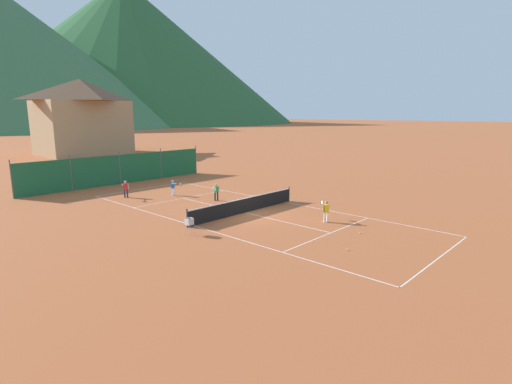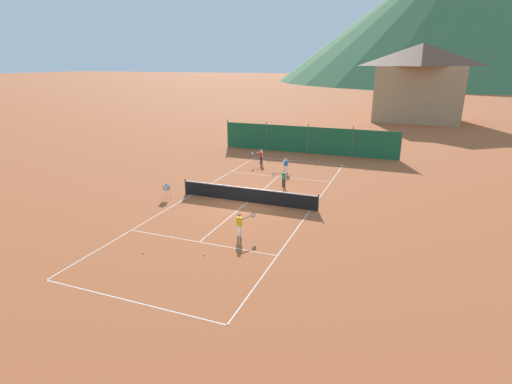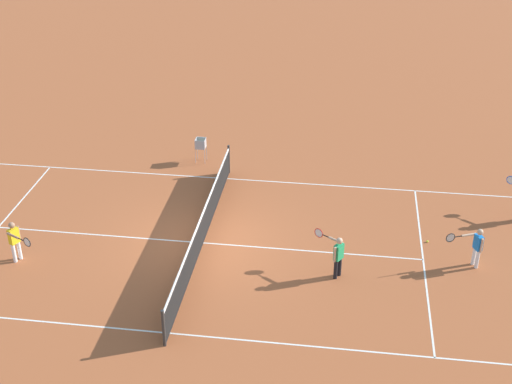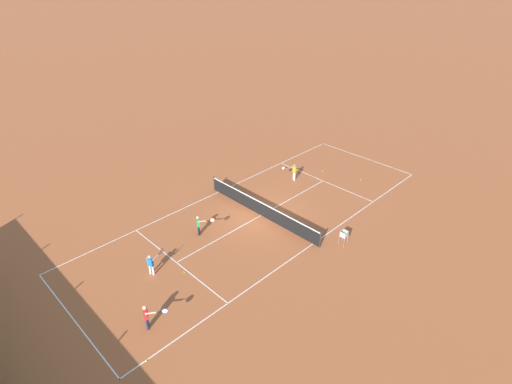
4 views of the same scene
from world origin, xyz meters
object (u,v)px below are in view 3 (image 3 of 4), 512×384
tennis_ball_mid_court (427,241)px  player_far_baseline (15,239)px  player_near_service (337,254)px  tennis_net (202,229)px  player_near_baseline (476,245)px  ball_hopper (201,145)px

tennis_ball_mid_court → player_far_baseline: bearing=-77.5°
player_near_service → tennis_ball_mid_court: size_ratio=19.05×
tennis_net → player_near_baseline: size_ratio=7.58×
player_far_baseline → player_near_baseline: size_ratio=1.04×
tennis_ball_mid_court → player_near_baseline: bearing=47.6°
player_far_baseline → ball_hopper: size_ratio=1.41×
player_near_service → ball_hopper: size_ratio=1.41×
tennis_net → player_near_baseline: 7.76m
player_far_baseline → ball_hopper: bearing=150.9°
tennis_net → player_near_service: (1.12, 3.96, 0.23)m
player_far_baseline → tennis_net: bearing=108.0°
player_far_baseline → ball_hopper: (-6.92, 3.85, -0.07)m
player_near_service → player_far_baseline: 8.97m
tennis_net → player_far_baseline: 5.26m
tennis_net → ball_hopper: (-5.30, -1.15, 0.16)m
tennis_net → player_far_baseline: bearing=-72.0°
player_far_baseline → tennis_ball_mid_court: (-2.57, 11.58, -0.70)m
player_near_service → tennis_ball_mid_court: player_near_service is taller
tennis_net → player_near_baseline: player_near_baseline is taller
player_far_baseline → player_near_baseline: player_far_baseline is taller
player_near_service → tennis_ball_mid_court: bearing=128.3°
player_far_baseline → player_near_service: bearing=93.2°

